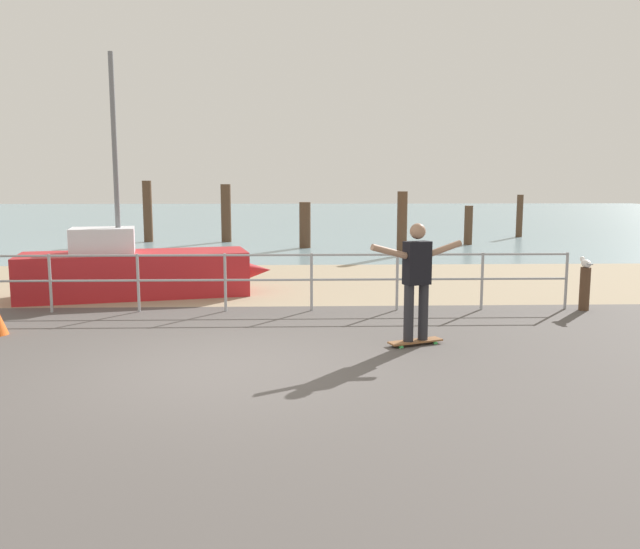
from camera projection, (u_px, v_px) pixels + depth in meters
The scene contains 15 objects.
ground_plane at pixel (207, 397), 6.96m from camera, with size 24.00×10.00×0.04m, color #514C49.
beach_strip at pixel (256, 283), 14.88m from camera, with size 24.00×6.00×0.04m, color tan.
sea_surface at pixel (284, 217), 42.58m from camera, with size 72.00×50.00×0.04m, color #75939E.
railing_fence at pixel (182, 274), 11.38m from camera, with size 13.78×0.05×1.05m.
sailboat at pixel (144, 271), 13.03m from camera, with size 5.07×2.35×4.75m.
skateboard at pixel (415, 341), 9.12m from camera, with size 0.82×0.49×0.08m.
skateboarder at pixel (417, 275), 8.98m from camera, with size 1.37×0.63×1.65m.
bollard_short at pixel (585, 289), 11.54m from camera, with size 0.18×0.18×0.79m, color #513826.
seagull at pixel (586, 263), 11.49m from camera, with size 0.16×0.49×0.18m.
groyne_post_0 at pixel (148, 212), 24.56m from camera, with size 0.34×0.34×2.33m, color #513826.
groyne_post_1 at pixel (226, 213), 24.56m from camera, with size 0.38×0.38×2.20m, color #513826.
groyne_post_2 at pixel (305, 225), 22.39m from camera, with size 0.39×0.39×1.60m, color #513826.
groyne_post_3 at pixel (402, 224), 19.97m from camera, with size 0.31×0.31×2.00m, color #513826.
groyne_post_4 at pixel (468, 225), 23.52m from camera, with size 0.30×0.30×1.44m, color #513826.
groyne_post_5 at pixel (520, 216), 26.79m from camera, with size 0.26×0.26×1.76m, color #513826.
Camera 1 is at (1.00, -7.74, 2.30)m, focal length 36.37 mm.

